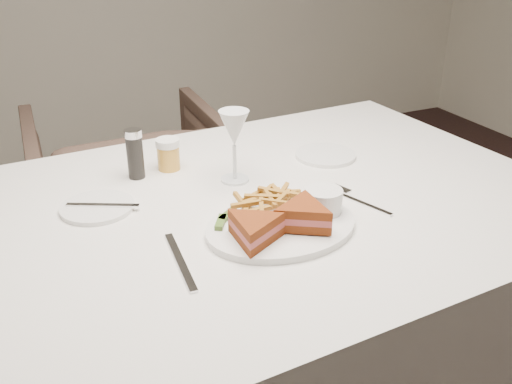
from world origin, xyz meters
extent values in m
cube|color=silver|center=(-0.06, 0.31, 0.38)|extent=(1.52, 1.06, 0.75)
imported|color=#4A372D|center=(-0.12, 1.31, 0.37)|extent=(0.74, 0.69, 0.73)
ellipsoid|color=white|center=(-0.04, 0.17, 0.76)|extent=(0.33, 0.27, 0.01)
cube|color=silver|center=(-0.27, 0.14, 0.75)|extent=(0.03, 0.21, 0.00)
cylinder|color=white|center=(-0.37, 0.42, 0.76)|extent=(0.16, 0.16, 0.01)
cylinder|color=white|center=(0.24, 0.47, 0.76)|extent=(0.16, 0.16, 0.01)
cylinder|color=black|center=(-0.25, 0.55, 0.81)|extent=(0.04, 0.04, 0.12)
cylinder|color=gold|center=(-0.16, 0.57, 0.79)|extent=(0.06, 0.06, 0.08)
cube|color=#416222|center=(-0.13, 0.24, 0.77)|extent=(0.05, 0.05, 0.01)
cube|color=#416222|center=(-0.16, 0.22, 0.77)|extent=(0.04, 0.06, 0.01)
cylinder|color=white|center=(0.06, 0.18, 0.79)|extent=(0.08, 0.08, 0.05)
camera|label=1|loc=(-0.51, -0.73, 1.33)|focal=40.00mm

